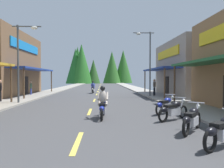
% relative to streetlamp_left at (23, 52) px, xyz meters
% --- Properties ---
extents(ground, '(10.24, 93.70, 0.10)m').
position_rel_streetlamp_left_xyz_m(ground, '(5.18, 14.62, -3.89)').
color(ground, '#424244').
extents(sidewalk_left, '(2.69, 93.70, 0.12)m').
position_rel_streetlamp_left_xyz_m(sidewalk_left, '(-1.28, 14.62, -3.78)').
color(sidewalk_left, gray).
rests_on(sidewalk_left, ground).
extents(sidewalk_right, '(2.69, 93.70, 0.12)m').
position_rel_streetlamp_left_xyz_m(sidewalk_right, '(11.65, 14.62, -3.78)').
color(sidewalk_right, '#9E9991').
rests_on(sidewalk_right, ground).
extents(centerline_dashes, '(0.16, 72.01, 0.01)m').
position_rel_streetlamp_left_xyz_m(centerline_dashes, '(5.18, 19.80, -3.83)').
color(centerline_dashes, '#E0C64C').
rests_on(centerline_dashes, ground).
extents(storefront_right_far, '(9.49, 10.79, 5.90)m').
position_rel_streetlamp_left_xyz_m(storefront_right_far, '(16.80, 7.42, -0.89)').
color(storefront_right_far, gray).
rests_on(storefront_right_far, ground).
extents(streetlamp_left, '(2.12, 0.30, 5.84)m').
position_rel_streetlamp_left_xyz_m(streetlamp_left, '(0.00, 0.00, 0.00)').
color(streetlamp_left, '#474C51').
rests_on(streetlamp_left, ground).
extents(streetlamp_right, '(2.12, 0.30, 6.59)m').
position_rel_streetlamp_left_xyz_m(streetlamp_right, '(10.39, 5.68, 0.42)').
color(streetlamp_right, '#474C51').
rests_on(streetlamp_right, ground).
extents(motorcycle_parked_right_1, '(1.80, 1.33, 1.04)m').
position_rel_streetlamp_left_xyz_m(motorcycle_parked_right_1, '(9.32, -10.64, -3.35)').
color(motorcycle_parked_right_1, black).
rests_on(motorcycle_parked_right_1, ground).
extents(motorcycle_parked_right_2, '(1.37, 1.77, 1.04)m').
position_rel_streetlamp_left_xyz_m(motorcycle_parked_right_2, '(9.13, -8.90, -3.35)').
color(motorcycle_parked_right_2, black).
rests_on(motorcycle_parked_right_2, ground).
extents(motorcycle_parked_right_3, '(1.78, 1.35, 1.04)m').
position_rel_streetlamp_left_xyz_m(motorcycle_parked_right_3, '(9.15, -6.70, -3.35)').
color(motorcycle_parked_right_3, black).
rests_on(motorcycle_parked_right_3, ground).
extents(motorcycle_parked_right_4, '(1.54, 1.63, 1.04)m').
position_rel_streetlamp_left_xyz_m(motorcycle_parked_right_4, '(9.32, -4.85, -3.35)').
color(motorcycle_parked_right_4, black).
rests_on(motorcycle_parked_right_4, ground).
extents(rider_cruising_lead, '(0.60, 2.14, 1.57)m').
position_rel_streetlamp_left_xyz_m(rider_cruising_lead, '(5.93, -6.00, -3.18)').
color(rider_cruising_lead, black).
rests_on(rider_cruising_lead, ground).
extents(rider_cruising_trailing, '(0.60, 2.14, 1.57)m').
position_rel_streetlamp_left_xyz_m(rider_cruising_trailing, '(4.64, 11.29, -3.18)').
color(rider_cruising_trailing, black).
rests_on(rider_cruising_trailing, ground).
extents(pedestrian_by_shop, '(0.43, 0.45, 1.78)m').
position_rel_streetlamp_left_xyz_m(pedestrian_by_shop, '(-2.08, 0.91, -2.80)').
color(pedestrian_by_shop, black).
rests_on(pedestrian_by_shop, ground).
extents(pedestrian_browsing, '(0.26, 0.57, 1.57)m').
position_rel_streetlamp_left_xyz_m(pedestrian_browsing, '(-1.96, 7.87, -2.94)').
color(pedestrian_browsing, '#333F8C').
rests_on(pedestrian_browsing, ground).
extents(pedestrian_strolling, '(0.42, 0.48, 1.81)m').
position_rel_streetlamp_left_xyz_m(pedestrian_strolling, '(11.26, 6.13, -2.78)').
color(pedestrian_strolling, black).
rests_on(pedestrian_strolling, ground).
extents(treeline_backdrop, '(23.79, 13.33, 13.55)m').
position_rel_streetlamp_left_xyz_m(treeline_backdrop, '(2.16, 62.35, 2.35)').
color(treeline_backdrop, '#256423').
rests_on(treeline_backdrop, ground).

